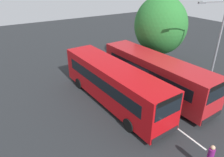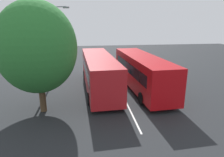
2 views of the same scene
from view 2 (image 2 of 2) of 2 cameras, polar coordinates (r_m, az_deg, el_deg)
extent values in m
plane|color=#232628|center=(18.81, 2.41, -3.40)|extent=(73.11, 73.11, 0.00)
cube|color=#B70C11|center=(18.94, 8.48, 2.16)|extent=(11.36, 3.03, 2.86)
cube|color=black|center=(24.03, 4.18, 7.10)|extent=(0.22, 2.21, 1.20)
cube|color=black|center=(18.49, 4.95, 3.04)|extent=(9.45, 0.52, 0.92)
cube|color=black|center=(19.29, 11.96, 3.29)|extent=(9.45, 0.52, 0.92)
cube|color=black|center=(23.98, 4.19, 8.24)|extent=(0.19, 2.00, 0.32)
cube|color=black|center=(24.44, 4.07, 2.52)|extent=(0.21, 2.30, 0.36)
cylinder|color=black|center=(22.28, 2.42, 1.01)|extent=(0.98, 0.33, 0.97)
cylinder|color=black|center=(22.93, 8.23, 1.30)|extent=(0.98, 0.33, 0.97)
cylinder|color=black|center=(15.70, 8.47, -5.70)|extent=(0.98, 0.33, 0.97)
cylinder|color=black|center=(16.61, 16.28, -4.96)|extent=(0.98, 0.33, 0.97)
cube|color=#AD191E|center=(18.66, -3.76, 2.10)|extent=(11.35, 2.97, 2.86)
cube|color=black|center=(23.97, -5.43, 7.05)|extent=(0.21, 2.20, 1.20)
cube|color=black|center=(18.48, -7.55, 2.95)|extent=(9.45, 0.48, 0.92)
cube|color=black|center=(18.76, -0.07, 3.29)|extent=(9.45, 0.48, 0.92)
cube|color=black|center=(23.92, -5.47, 8.19)|extent=(0.18, 2.00, 0.32)
cube|color=black|center=(24.38, -5.32, 2.46)|extent=(0.20, 2.30, 0.36)
cylinder|color=black|center=(22.37, -7.86, 0.94)|extent=(0.98, 0.32, 0.97)
cylinder|color=black|center=(22.60, -1.82, 1.24)|extent=(0.98, 0.32, 0.97)
cylinder|color=black|center=(15.53, -6.44, -5.88)|extent=(0.98, 0.32, 0.97)
cylinder|color=black|center=(15.85, 2.21, -5.32)|extent=(0.98, 0.32, 0.97)
cylinder|color=#232833|center=(27.09, 2.29, 3.60)|extent=(0.13, 0.13, 0.85)
cylinder|color=#232833|center=(27.05, 1.96, 3.58)|extent=(0.13, 0.13, 0.85)
cylinder|color=#721966|center=(26.92, 2.14, 5.18)|extent=(0.33, 0.33, 0.68)
sphere|color=tan|center=(26.83, 2.15, 6.13)|extent=(0.23, 0.23, 0.23)
cylinder|color=gray|center=(20.78, -17.70, 8.59)|extent=(0.16, 0.16, 7.66)
cylinder|color=gray|center=(20.11, -15.93, 19.19)|extent=(0.95, 2.01, 0.10)
cube|color=slate|center=(19.59, -13.06, 19.25)|extent=(0.41, 0.59, 0.14)
cylinder|color=#4C3823|center=(15.03, -19.37, -4.55)|extent=(0.44, 0.44, 2.41)
ellipsoid|color=#28702D|center=(14.25, -20.63, 8.35)|extent=(5.84, 5.25, 6.13)
cube|color=silver|center=(18.81, 2.41, -3.39)|extent=(15.35, 0.46, 0.01)
camera|label=1|loc=(32.69, 16.53, 20.72)|focal=33.11mm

